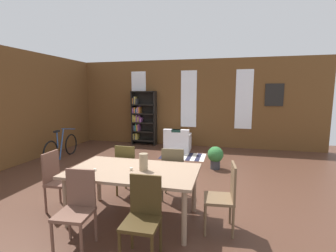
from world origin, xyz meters
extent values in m
plane|color=#4A2D21|center=(0.00, 0.00, 0.00)|extent=(10.42, 10.42, 0.00)
cube|color=brown|center=(0.00, 4.07, 1.51)|extent=(8.93, 0.12, 3.02)
cube|color=white|center=(-1.85, 4.00, 1.66)|extent=(0.55, 0.02, 1.96)
cube|color=white|center=(0.00, 4.00, 1.66)|extent=(0.55, 0.02, 1.96)
cube|color=white|center=(1.85, 4.00, 1.66)|extent=(0.55, 0.02, 1.96)
cube|color=#8F735A|center=(0.02, -1.18, 0.75)|extent=(1.89, 1.09, 0.04)
cylinder|color=#8F735A|center=(-0.83, -1.63, 0.36)|extent=(0.07, 0.07, 0.73)
cylinder|color=#8F735A|center=(0.86, -1.63, 0.36)|extent=(0.07, 0.07, 0.73)
cylinder|color=#8F735A|center=(-0.83, -0.74, 0.36)|extent=(0.07, 0.07, 0.73)
cylinder|color=#8F735A|center=(0.86, -0.74, 0.36)|extent=(0.07, 0.07, 0.73)
cylinder|color=#998466|center=(0.18, -1.18, 0.89)|extent=(0.13, 0.13, 0.25)
cylinder|color=silver|center=(0.00, -1.23, 0.79)|extent=(0.04, 0.04, 0.04)
cylinder|color=silver|center=(-0.51, -1.37, 0.78)|extent=(0.04, 0.04, 0.03)
cube|color=brown|center=(1.26, -1.18, 0.45)|extent=(0.44, 0.44, 0.04)
cube|color=brown|center=(1.45, -1.16, 0.70)|extent=(0.07, 0.38, 0.50)
cylinder|color=brown|center=(1.06, -1.02, 0.21)|extent=(0.04, 0.04, 0.43)
cylinder|color=brown|center=(1.10, -1.38, 0.21)|extent=(0.04, 0.04, 0.43)
cylinder|color=brown|center=(1.42, -0.99, 0.21)|extent=(0.04, 0.04, 0.43)
cylinder|color=brown|center=(1.46, -1.34, 0.21)|extent=(0.04, 0.04, 0.43)
cube|color=brown|center=(-1.23, -1.18, 0.45)|extent=(0.42, 0.42, 0.04)
cube|color=brown|center=(-1.41, -1.19, 0.70)|extent=(0.05, 0.38, 0.50)
cylinder|color=brown|center=(-1.04, -1.35, 0.21)|extent=(0.04, 0.04, 0.43)
cylinder|color=brown|center=(-1.05, -0.99, 0.21)|extent=(0.04, 0.04, 0.43)
cylinder|color=brown|center=(-1.40, -1.37, 0.21)|extent=(0.04, 0.04, 0.43)
cylinder|color=brown|center=(-1.41, -1.01, 0.21)|extent=(0.04, 0.04, 0.43)
cube|color=brown|center=(0.44, -0.34, 0.45)|extent=(0.43, 0.43, 0.04)
cube|color=brown|center=(0.46, -0.52, 0.70)|extent=(0.38, 0.06, 0.50)
cylinder|color=brown|center=(0.61, -0.14, 0.21)|extent=(0.04, 0.04, 0.43)
cylinder|color=brown|center=(0.25, -0.17, 0.21)|extent=(0.04, 0.04, 0.43)
cylinder|color=brown|center=(0.64, -0.50, 0.21)|extent=(0.04, 0.04, 0.43)
cylinder|color=brown|center=(0.28, -0.53, 0.21)|extent=(0.04, 0.04, 0.43)
cube|color=#3B2B13|center=(0.44, -2.03, 0.45)|extent=(0.41, 0.41, 0.04)
cube|color=#3B2B13|center=(0.44, -1.84, 0.70)|extent=(0.38, 0.04, 0.50)
cylinder|color=#3B2B13|center=(0.27, -2.21, 0.21)|extent=(0.04, 0.04, 0.43)
cylinder|color=#3B2B13|center=(0.26, -1.85, 0.21)|extent=(0.04, 0.04, 0.43)
cylinder|color=#3B2B13|center=(0.62, -1.84, 0.21)|extent=(0.04, 0.04, 0.43)
cube|color=brown|center=(-0.41, -2.03, 0.45)|extent=(0.43, 0.43, 0.04)
cube|color=brown|center=(-0.42, -1.84, 0.70)|extent=(0.38, 0.06, 0.50)
cylinder|color=brown|center=(-0.57, -2.22, 0.21)|extent=(0.04, 0.04, 0.43)
cylinder|color=brown|center=(-0.21, -2.19, 0.21)|extent=(0.04, 0.04, 0.43)
cylinder|color=brown|center=(-0.60, -1.87, 0.21)|extent=(0.04, 0.04, 0.43)
cylinder|color=brown|center=(-0.24, -1.83, 0.21)|extent=(0.04, 0.04, 0.43)
cube|color=#4B411C|center=(-0.41, -0.34, 0.45)|extent=(0.42, 0.42, 0.04)
cube|color=#4B411C|center=(-0.42, -0.52, 0.70)|extent=(0.38, 0.05, 0.50)
cylinder|color=#4B411C|center=(-0.22, -0.16, 0.21)|extent=(0.04, 0.04, 0.43)
cylinder|color=#4B411C|center=(-0.58, -0.15, 0.21)|extent=(0.04, 0.04, 0.43)
cylinder|color=#4B411C|center=(-0.24, -0.52, 0.21)|extent=(0.04, 0.04, 0.43)
cylinder|color=#4B411C|center=(-0.60, -0.51, 0.21)|extent=(0.04, 0.04, 0.43)
cube|color=black|center=(-2.01, 3.79, 0.97)|extent=(0.04, 0.33, 1.94)
cube|color=black|center=(-1.16, 3.79, 0.97)|extent=(0.04, 0.33, 1.94)
cube|color=black|center=(-1.59, 3.95, 0.97)|extent=(0.89, 0.01, 1.94)
cube|color=black|center=(-1.59, 3.79, 0.16)|extent=(0.85, 0.33, 0.04)
cube|color=gold|center=(-1.97, 3.79, 0.28)|extent=(0.04, 0.21, 0.20)
cube|color=#4C4C51|center=(-1.93, 3.79, 0.26)|extent=(0.03, 0.26, 0.15)
cube|color=gold|center=(-1.88, 3.79, 0.30)|extent=(0.03, 0.26, 0.23)
cube|color=gold|center=(-1.84, 3.79, 0.28)|extent=(0.04, 0.22, 0.21)
cube|color=black|center=(-1.59, 3.79, 0.48)|extent=(0.85, 0.33, 0.04)
cube|color=#4C4C51|center=(-1.97, 3.79, 0.61)|extent=(0.04, 0.17, 0.20)
cube|color=#284C8C|center=(-1.92, 3.79, 0.60)|extent=(0.03, 0.26, 0.19)
cube|color=#33724C|center=(-1.88, 3.79, 0.64)|extent=(0.04, 0.27, 0.27)
cube|color=orange|center=(-1.82, 3.79, 0.62)|extent=(0.04, 0.25, 0.22)
cube|color=#8C4C8C|center=(-1.78, 3.79, 0.63)|extent=(0.03, 0.27, 0.26)
cube|color=black|center=(-1.59, 3.79, 0.81)|extent=(0.85, 0.33, 0.04)
cube|color=gold|center=(-1.97, 3.79, 0.96)|extent=(0.04, 0.25, 0.26)
cube|color=gold|center=(-1.90, 3.79, 0.94)|extent=(0.05, 0.20, 0.23)
cube|color=#8C4C8C|center=(-1.84, 3.79, 0.96)|extent=(0.04, 0.21, 0.26)
cube|color=gold|center=(-1.79, 3.79, 0.92)|extent=(0.03, 0.19, 0.18)
cube|color=#8C4C8C|center=(-1.74, 3.79, 0.95)|extent=(0.04, 0.19, 0.25)
cube|color=#8C4C8C|center=(-1.69, 3.79, 0.91)|extent=(0.05, 0.24, 0.16)
cube|color=black|center=(-1.59, 3.79, 1.13)|extent=(0.85, 0.33, 0.04)
cube|color=#8C4C8C|center=(-1.97, 3.79, 1.25)|extent=(0.04, 0.28, 0.19)
cube|color=orange|center=(-1.91, 3.79, 1.25)|extent=(0.04, 0.25, 0.20)
cube|color=#284C8C|center=(-1.87, 3.79, 1.23)|extent=(0.03, 0.20, 0.15)
cube|color=white|center=(-1.83, 3.79, 1.24)|extent=(0.04, 0.19, 0.19)
cube|color=#8C4C8C|center=(-1.78, 3.79, 1.27)|extent=(0.04, 0.25, 0.23)
cube|color=orange|center=(-1.73, 3.79, 1.26)|extent=(0.03, 0.28, 0.22)
cube|color=black|center=(-1.59, 3.79, 1.45)|extent=(0.85, 0.33, 0.04)
cube|color=orange|center=(-1.98, 3.79, 1.58)|extent=(0.03, 0.22, 0.21)
cube|color=#4C4C51|center=(-1.94, 3.79, 1.61)|extent=(0.04, 0.19, 0.27)
cube|color=gold|center=(-1.89, 3.79, 1.61)|extent=(0.03, 0.24, 0.26)
cube|color=#4C4C51|center=(-1.85, 3.79, 1.57)|extent=(0.03, 0.22, 0.20)
cube|color=black|center=(-1.59, 3.79, 1.92)|extent=(0.85, 0.33, 0.04)
cube|color=white|center=(-0.20, 3.16, 0.20)|extent=(0.83, 0.83, 0.40)
cube|color=white|center=(-0.19, 2.84, 0.57)|extent=(0.81, 0.19, 0.35)
cube|color=white|center=(0.14, 3.17, 0.48)|extent=(0.15, 0.72, 0.15)
cube|color=white|center=(-0.54, 3.15, 0.48)|extent=(0.15, 0.72, 0.15)
cube|color=#19382D|center=(-0.19, 2.84, 0.71)|extent=(0.29, 0.18, 0.08)
torus|color=black|center=(-3.21, 0.93, 0.30)|extent=(0.11, 0.64, 0.64)
torus|color=black|center=(-3.32, 1.95, 0.30)|extent=(0.11, 0.64, 0.64)
cylinder|color=#335999|center=(-3.27, 1.44, 0.40)|extent=(0.07, 0.32, 0.88)
cylinder|color=#335999|center=(-3.25, 1.26, 0.58)|extent=(0.04, 0.04, 0.45)
cube|color=black|center=(-3.25, 1.26, 0.82)|extent=(0.10, 0.21, 0.05)
cylinder|color=#335999|center=(-3.31, 1.85, 0.80)|extent=(0.44, 0.07, 0.02)
cylinder|color=#333338|center=(1.08, 1.54, 0.11)|extent=(0.24, 0.24, 0.21)
sphere|color=#2D6B33|center=(1.08, 1.54, 0.37)|extent=(0.39, 0.39, 0.39)
cube|color=#1E1E33|center=(-0.50, 2.51, 0.00)|extent=(0.13, 0.89, 0.01)
cube|color=silver|center=(-0.37, 2.51, 0.00)|extent=(0.13, 0.89, 0.01)
cube|color=#1E1E33|center=(-0.24, 2.51, 0.00)|extent=(0.13, 0.89, 0.01)
cube|color=silver|center=(-0.11, 2.51, 0.00)|extent=(0.13, 0.89, 0.01)
cube|color=#1E1E33|center=(0.02, 2.51, 0.00)|extent=(0.13, 0.89, 0.01)
cube|color=silver|center=(0.15, 2.51, 0.00)|extent=(0.13, 0.89, 0.01)
cube|color=#1E1E33|center=(0.28, 2.51, 0.00)|extent=(0.13, 0.89, 0.01)
cube|color=silver|center=(0.42, 2.51, 0.00)|extent=(0.13, 0.89, 0.01)
cube|color=#1E1E33|center=(0.55, 2.51, 0.00)|extent=(0.13, 0.89, 0.01)
cube|color=silver|center=(0.68, 2.51, 0.00)|extent=(0.13, 0.89, 0.01)
cube|color=black|center=(2.78, 3.99, 1.81)|extent=(0.56, 0.03, 0.72)
camera|label=1|loc=(1.34, -4.38, 1.90)|focal=25.71mm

